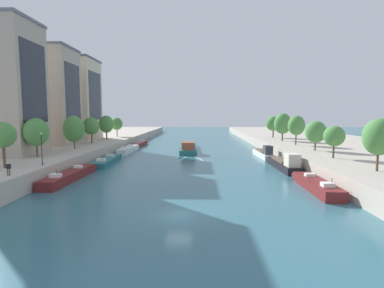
{
  "coord_description": "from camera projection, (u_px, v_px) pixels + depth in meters",
  "views": [
    {
      "loc": [
        2.01,
        -27.84,
        9.85
      ],
      "look_at": [
        0.0,
        51.13,
        1.81
      ],
      "focal_mm": 27.38,
      "sensor_mm": 36.0,
      "label": 1
    }
  ],
  "objects": [
    {
      "name": "ground_plane",
      "position": [
        179.0,
        215.0,
        28.73
      ],
      "size": [
        400.0,
        400.0,
        0.0
      ],
      "primitive_type": "plane",
      "color": "#336675"
    },
    {
      "name": "quay_left",
      "position": [
        64.0,
        144.0,
        84.24
      ],
      "size": [
        36.0,
        170.0,
        2.59
      ],
      "primitive_type": "cube",
      "color": "#B7AD9E",
      "rests_on": "ground"
    },
    {
      "name": "quay_right",
      "position": [
        324.0,
        145.0,
        82.36
      ],
      "size": [
        36.0,
        170.0,
        2.59
      ],
      "primitive_type": "cube",
      "color": "#B7AD9E",
      "rests_on": "ground"
    },
    {
      "name": "barge_midriver",
      "position": [
        188.0,
        147.0,
        79.22
      ],
      "size": [
        5.0,
        22.7,
        2.98
      ],
      "color": "#23666B",
      "rests_on": "ground"
    },
    {
      "name": "wake_behind_barge",
      "position": [
        191.0,
        159.0,
        65.08
      ],
      "size": [
        5.6,
        5.99,
        0.03
      ],
      "color": "#A5D1DB",
      "rests_on": "ground"
    },
    {
      "name": "moored_boat_left_lone",
      "position": [
        70.0,
        175.0,
        44.01
      ],
      "size": [
        2.85,
        15.15,
        2.42
      ],
      "color": "maroon",
      "rests_on": "ground"
    },
    {
      "name": "moored_boat_left_gap_after",
      "position": [
        107.0,
        160.0,
        59.21
      ],
      "size": [
        3.42,
        14.19,
        2.12
      ],
      "color": "#23666B",
      "rests_on": "ground"
    },
    {
      "name": "moored_boat_left_far",
      "position": [
        128.0,
        149.0,
        76.46
      ],
      "size": [
        2.85,
        13.93,
        2.44
      ],
      "color": "silver",
      "rests_on": "ground"
    },
    {
      "name": "moored_boat_left_upstream",
      "position": [
        140.0,
        144.0,
        91.91
      ],
      "size": [
        2.77,
        13.66,
        2.24
      ],
      "color": "maroon",
      "rests_on": "ground"
    },
    {
      "name": "moored_boat_right_downstream",
      "position": [
        316.0,
        185.0,
        38.23
      ],
      "size": [
        2.72,
        12.7,
        2.41
      ],
      "color": "maroon",
      "rests_on": "ground"
    },
    {
      "name": "moored_boat_right_end",
      "position": [
        285.0,
        164.0,
        52.5
      ],
      "size": [
        3.08,
        13.99,
        3.36
      ],
      "color": "black",
      "rests_on": "ground"
    },
    {
      "name": "moored_boat_right_lone",
      "position": [
        264.0,
        153.0,
        67.19
      ],
      "size": [
        2.6,
        12.9,
        3.09
      ],
      "color": "silver",
      "rests_on": "ground"
    },
    {
      "name": "tree_left_second",
      "position": [
        3.0,
        135.0,
        39.38
      ],
      "size": [
        3.33,
        3.33,
        6.25
      ],
      "color": "brown",
      "rests_on": "quay_left"
    },
    {
      "name": "tree_left_far",
      "position": [
        36.0,
        132.0,
        49.46
      ],
      "size": [
        4.09,
        4.09,
        6.64
      ],
      "color": "brown",
      "rests_on": "quay_left"
    },
    {
      "name": "tree_left_nearest",
      "position": [
        74.0,
        129.0,
        61.61
      ],
      "size": [
        4.38,
        4.38,
        6.96
      ],
      "color": "brown",
      "rests_on": "quay_left"
    },
    {
      "name": "tree_left_third",
      "position": [
        91.0,
        126.0,
        73.58
      ],
      "size": [
        4.06,
        4.06,
        6.48
      ],
      "color": "brown",
      "rests_on": "quay_left"
    },
    {
      "name": "tree_left_midway",
      "position": [
        106.0,
        124.0,
        84.49
      ],
      "size": [
        4.09,
        4.09,
        6.9
      ],
      "color": "brown",
      "rests_on": "quay_left"
    },
    {
      "name": "tree_left_past_mid",
      "position": [
        117.0,
        124.0,
        95.74
      ],
      "size": [
        3.67,
        3.67,
        6.21
      ],
      "color": "brown",
      "rests_on": "quay_left"
    },
    {
      "name": "tree_right_past_mid",
      "position": [
        379.0,
        137.0,
        37.1
      ],
      "size": [
        3.85,
        3.85,
        6.74
      ],
      "color": "brown",
      "rests_on": "quay_right"
    },
    {
      "name": "tree_right_distant",
      "position": [
        334.0,
        136.0,
        48.36
      ],
      "size": [
        3.39,
        3.39,
        5.36
      ],
      "color": "brown",
      "rests_on": "quay_right"
    },
    {
      "name": "tree_right_far",
      "position": [
        316.0,
        132.0,
        58.56
      ],
      "size": [
        4.1,
        4.1,
        5.94
      ],
      "color": "brown",
      "rests_on": "quay_right"
    },
    {
      "name": "tree_right_nearest",
      "position": [
        296.0,
        125.0,
        69.13
      ],
      "size": [
        3.92,
        3.92,
        6.97
      ],
      "color": "brown",
      "rests_on": "quay_right"
    },
    {
      "name": "tree_right_third",
      "position": [
        283.0,
        124.0,
        80.14
      ],
      "size": [
        4.63,
        4.63,
        7.55
      ],
      "color": "brown",
      "rests_on": "quay_right"
    },
    {
      "name": "tree_right_end_of_row",
      "position": [
        273.0,
        124.0,
        91.41
      ],
      "size": [
        4.55,
        4.55,
        6.69
      ],
      "color": "brown",
      "rests_on": "quay_right"
    },
    {
      "name": "lamppost_left_bank",
      "position": [
        42.0,
        147.0,
        41.82
      ],
      "size": [
        0.28,
        0.28,
        4.67
      ],
      "color": "black",
      "rests_on": "quay_left"
    },
    {
      "name": "building_left_tall",
      "position": [
        48.0,
        96.0,
        69.19
      ],
      "size": [
        12.34,
        10.38,
        22.9
      ],
      "color": "#A89989",
      "rests_on": "quay_left"
    },
    {
      "name": "building_left_middle",
      "position": [
        76.0,
        99.0,
        84.87
      ],
      "size": [
        11.61,
        12.5,
        23.21
      ],
      "color": "beige",
      "rests_on": "quay_left"
    },
    {
      "name": "person_on_quay",
      "position": [
        8.0,
        168.0,
        34.6
      ],
      "size": [
        0.46,
        0.35,
        1.63
      ],
      "color": "#473D33",
      "rests_on": "quay_left"
    }
  ]
}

